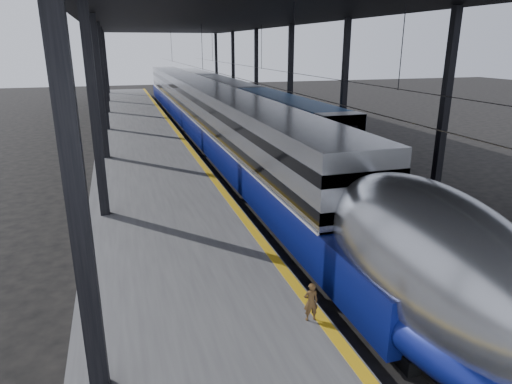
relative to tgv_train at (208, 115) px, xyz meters
name	(u,v)px	position (x,y,z in m)	size (l,w,h in m)	color
ground	(287,274)	(-2.00, -23.23, -2.06)	(160.00, 160.00, 0.00)	black
platform	(142,146)	(-5.50, -3.23, -1.56)	(6.00, 80.00, 1.00)	#4C4C4F
yellow_strip	(181,137)	(-2.70, -3.23, -1.05)	(0.30, 80.00, 0.01)	gold
rails	(250,145)	(2.50, -3.23, -1.98)	(6.52, 80.00, 0.16)	slate
canopy	(213,18)	(-0.10, -3.23, 7.06)	(18.00, 75.00, 9.47)	black
tgv_train	(208,115)	(0.00, 0.00, 0.00)	(3.07, 65.20, 4.39)	#ADAFB4
second_train	(228,97)	(5.00, 13.78, -0.18)	(2.69, 56.05, 3.70)	navy
child	(311,302)	(-2.97, -27.32, -0.56)	(0.36, 0.24, 0.99)	#4A3218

